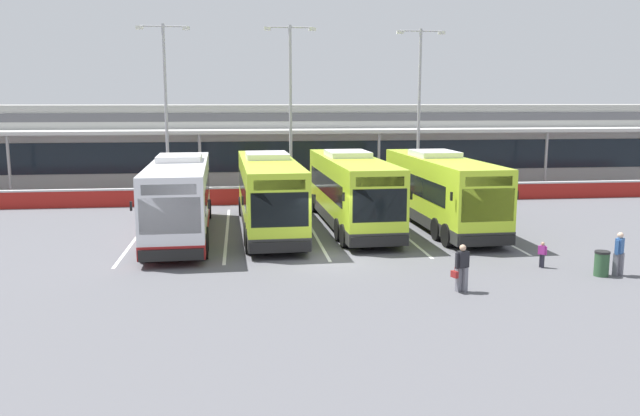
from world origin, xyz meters
TOP-DOWN VIEW (x-y plane):
  - ground_plane at (0.00, 0.00)m, footprint 200.00×200.00m
  - terminal_building at (-0.00, 26.91)m, footprint 70.00×13.00m
  - red_barrier_wall at (0.00, 14.50)m, footprint 60.00×0.40m
  - coach_bus_leftmost at (-6.34, 5.24)m, footprint 3.16×12.22m
  - coach_bus_left_centre at (-2.13, 6.07)m, footprint 3.16×12.22m
  - coach_bus_centre at (2.05, 6.63)m, footprint 3.16×12.22m
  - coach_bus_right_centre at (6.53, 6.19)m, footprint 3.16×12.22m
  - bay_stripe_far_west at (-8.40, 6.00)m, footprint 0.14×13.00m
  - bay_stripe_west at (-4.20, 6.00)m, footprint 0.14×13.00m
  - bay_stripe_mid_west at (0.00, 6.00)m, footprint 0.14×13.00m
  - bay_stripe_centre at (4.20, 6.00)m, footprint 0.14×13.00m
  - bay_stripe_mid_east at (8.40, 6.00)m, footprint 0.14×13.00m
  - pedestrian_with_handbag at (3.80, -5.05)m, footprint 0.65×0.39m
  - pedestrian_in_dark_coat at (10.20, -3.79)m, footprint 0.48×0.41m
  - pedestrian_child at (7.95, -2.36)m, footprint 0.29×0.26m
  - lamp_post_west at (-8.05, 16.59)m, footprint 3.24×0.28m
  - lamp_post_centre at (-0.24, 16.22)m, footprint 3.24×0.28m
  - lamp_post_east at (8.48, 17.37)m, footprint 3.24×0.28m
  - litter_bin at (9.56, -3.76)m, footprint 0.54×0.54m

SIDE VIEW (x-z plane):
  - ground_plane at x=0.00m, z-range 0.00..0.00m
  - bay_stripe_far_west at x=-8.40m, z-range 0.00..0.01m
  - bay_stripe_west at x=-4.20m, z-range 0.00..0.01m
  - bay_stripe_mid_west at x=0.00m, z-range 0.00..0.01m
  - bay_stripe_centre at x=4.20m, z-range 0.00..0.01m
  - bay_stripe_mid_east at x=8.40m, z-range 0.00..0.01m
  - litter_bin at x=9.56m, z-range 0.00..0.93m
  - pedestrian_child at x=7.95m, z-range 0.04..1.04m
  - red_barrier_wall at x=0.00m, z-range 0.01..1.10m
  - pedestrian_with_handbag at x=3.80m, z-range 0.05..1.67m
  - pedestrian_in_dark_coat at x=10.20m, z-range 0.06..1.68m
  - coach_bus_leftmost at x=-6.34m, z-range -0.10..3.68m
  - coach_bus_left_centre at x=-2.13m, z-range -0.10..3.68m
  - coach_bus_centre at x=2.05m, z-range -0.10..3.68m
  - coach_bus_right_centre at x=6.53m, z-range -0.10..3.68m
  - terminal_building at x=0.00m, z-range 0.01..6.01m
  - lamp_post_west at x=-8.05m, z-range 0.79..11.79m
  - lamp_post_centre at x=-0.24m, z-range 0.79..11.79m
  - lamp_post_east at x=8.48m, z-range 0.79..11.79m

